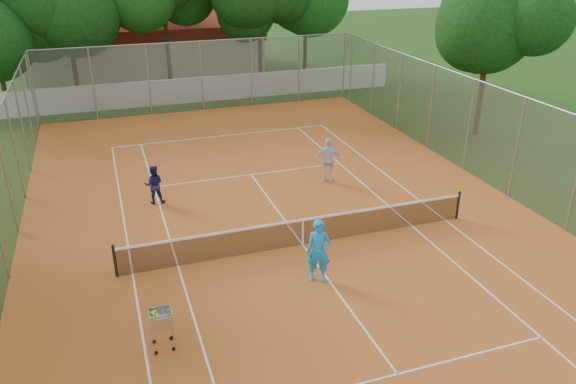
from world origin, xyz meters
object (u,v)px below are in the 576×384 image
object	(u,v)px
player_near	(319,251)
player_far_left	(154,185)
ball_hopper	(162,328)
player_far_right	(328,160)
tennis_net	(303,232)
clubhouse	(145,42)

from	to	relation	value
player_near	player_far_left	xyz separation A→B (m)	(-3.93, 6.99, -0.22)
ball_hopper	player_far_right	bearing A→B (deg)	43.86
tennis_net	player_near	distance (m)	2.18
clubhouse	player_near	world-z (taller)	clubhouse
tennis_net	player_far_right	world-z (taller)	player_far_right
tennis_net	ball_hopper	size ratio (longest dim) A/B	10.29
player_far_left	player_far_right	world-z (taller)	player_far_right
clubhouse	player_far_left	size ratio (longest dim) A/B	10.86
player_far_right	ball_hopper	size ratio (longest dim) A/B	1.65
clubhouse	ball_hopper	distance (m)	32.86
tennis_net	player_near	xyz separation A→B (m)	(-0.29, -2.11, 0.49)
clubhouse	player_far_right	size ratio (longest dim) A/B	8.61
player_near	player_far_left	size ratio (longest dim) A/B	1.30
tennis_net	clubhouse	world-z (taller)	clubhouse
player_far_right	tennis_net	bearing A→B (deg)	80.97
player_far_right	player_far_left	bearing A→B (deg)	20.69
player_far_right	ball_hopper	distance (m)	11.50
ball_hopper	player_near	bearing A→B (deg)	15.49
player_near	player_far_left	distance (m)	8.02
clubhouse	player_far_right	distance (m)	24.81
tennis_net	clubhouse	bearing A→B (deg)	93.95
clubhouse	ball_hopper	bearing A→B (deg)	-95.29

